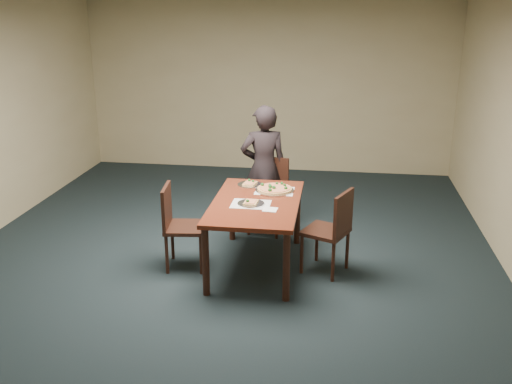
# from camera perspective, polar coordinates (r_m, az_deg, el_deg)

# --- Properties ---
(ground) EXTENTS (8.00, 8.00, 0.00)m
(ground) POSITION_cam_1_polar(r_m,az_deg,el_deg) (6.10, -3.61, -8.13)
(ground) COLOR black
(ground) RESTS_ON ground
(room_shell) EXTENTS (8.00, 8.00, 8.00)m
(room_shell) POSITION_cam_1_polar(r_m,az_deg,el_deg) (5.53, -3.98, 8.17)
(room_shell) COLOR tan
(room_shell) RESTS_ON ground
(dining_table) EXTENTS (0.90, 1.50, 0.75)m
(dining_table) POSITION_cam_1_polar(r_m,az_deg,el_deg) (5.98, 0.00, -1.74)
(dining_table) COLOR #501C10
(dining_table) RESTS_ON ground
(chair_far) EXTENTS (0.49, 0.49, 0.91)m
(chair_far) POSITION_cam_1_polar(r_m,az_deg,el_deg) (7.03, 1.34, 0.18)
(chair_far) COLOR black
(chair_far) RESTS_ON ground
(chair_left) EXTENTS (0.47, 0.47, 0.91)m
(chair_left) POSITION_cam_1_polar(r_m,az_deg,el_deg) (6.10, -7.82, -2.96)
(chair_left) COLOR black
(chair_left) RESTS_ON ground
(chair_right) EXTENTS (0.55, 0.55, 0.91)m
(chair_right) POSITION_cam_1_polar(r_m,az_deg,el_deg) (5.95, 7.67, -3.50)
(chair_right) COLOR black
(chair_right) RESTS_ON ground
(diner) EXTENTS (0.65, 0.51, 1.56)m
(diner) POSITION_cam_1_polar(r_m,az_deg,el_deg) (7.00, 0.77, 2.38)
(diner) COLOR black
(diner) RESTS_ON ground
(placemat_main) EXTENTS (0.42, 0.32, 0.00)m
(placemat_main) POSITION_cam_1_polar(r_m,az_deg,el_deg) (6.27, 1.87, 0.12)
(placemat_main) COLOR white
(placemat_main) RESTS_ON dining_table
(placemat_near) EXTENTS (0.40, 0.30, 0.00)m
(placemat_near) POSITION_cam_1_polar(r_m,az_deg,el_deg) (5.86, -0.52, -1.21)
(placemat_near) COLOR white
(placemat_near) RESTS_ON dining_table
(pizza_pan) EXTENTS (0.42, 0.42, 0.07)m
(pizza_pan) POSITION_cam_1_polar(r_m,az_deg,el_deg) (6.26, 1.87, 0.31)
(pizza_pan) COLOR silver
(pizza_pan) RESTS_ON dining_table
(slice_plate_near) EXTENTS (0.28, 0.28, 0.06)m
(slice_plate_near) POSITION_cam_1_polar(r_m,az_deg,el_deg) (5.86, -0.53, -1.10)
(slice_plate_near) COLOR silver
(slice_plate_near) RESTS_ON dining_table
(slice_plate_far) EXTENTS (0.28, 0.28, 0.06)m
(slice_plate_far) POSITION_cam_1_polar(r_m,az_deg,el_deg) (6.46, -0.62, 0.81)
(slice_plate_far) COLOR silver
(slice_plate_far) RESTS_ON dining_table
(napkin) EXTENTS (0.15, 0.15, 0.01)m
(napkin) POSITION_cam_1_polar(r_m,az_deg,el_deg) (5.70, 1.42, -1.77)
(napkin) COLOR white
(napkin) RESTS_ON dining_table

